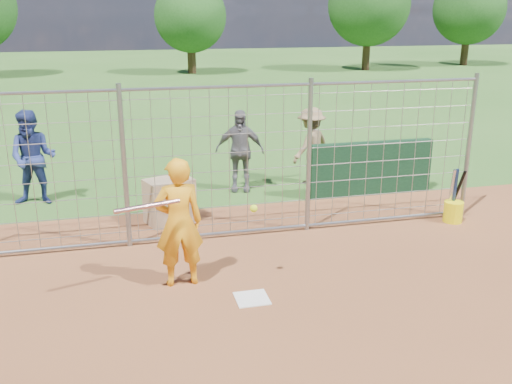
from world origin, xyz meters
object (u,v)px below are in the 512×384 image
object	(u,v)px
bucket_with_bats	(453,209)
bystander_b	(240,151)
equipment_bin	(169,201)
batter	(179,223)
bystander_c	(311,146)
bystander_a	(33,158)

from	to	relation	value
bucket_with_bats	bystander_b	bearing A→B (deg)	140.31
equipment_bin	bucket_with_bats	world-z (taller)	bucket_with_bats
bystander_b	batter	bearing A→B (deg)	-97.78
bystander_c	bucket_with_bats	xyz separation A→B (m)	(1.68, -2.95, -0.58)
bystander_a	bucket_with_bats	world-z (taller)	bystander_a
bystander_c	bystander_b	bearing A→B (deg)	-27.72
equipment_bin	bystander_b	bearing A→B (deg)	23.89
bystander_c	equipment_bin	distance (m)	3.72
bystander_c	equipment_bin	size ratio (longest dim) A/B	2.07
bystander_a	bystander_b	bearing A→B (deg)	9.03
bystander_a	bystander_b	size ratio (longest dim) A/B	1.08
batter	equipment_bin	bearing A→B (deg)	-95.08
equipment_bin	bystander_c	bearing A→B (deg)	8.38
batter	bystander_c	world-z (taller)	batter
bucket_with_bats	batter	bearing A→B (deg)	-165.71
bucket_with_bats	equipment_bin	bearing A→B (deg)	166.53
bystander_c	bystander_a	bearing A→B (deg)	-33.64
bystander_a	equipment_bin	bearing A→B (deg)	-24.10
batter	bystander_a	world-z (taller)	bystander_a
bystander_a	bystander_b	world-z (taller)	bystander_a
bystander_a	equipment_bin	world-z (taller)	bystander_a
batter	bucket_with_bats	distance (m)	5.22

